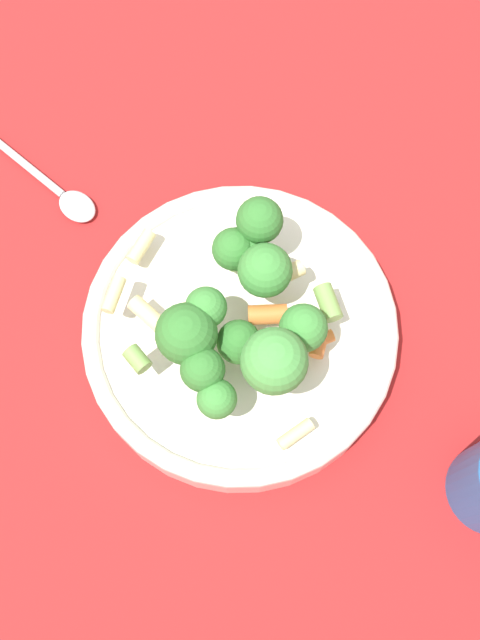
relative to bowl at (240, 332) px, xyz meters
The scene contains 4 objects.
ground_plane 0.02m from the bowl, ahead, with size 3.00×3.00×0.00m, color maroon.
bowl is the anchor object (origin of this frame).
pasta_salad 0.06m from the bowl, 32.49° to the right, with size 0.20×0.16×0.09m.
spoon 0.22m from the bowl, behind, with size 0.17×0.04×0.01m.
Camera 1 is at (0.14, -0.12, 0.58)m, focal length 42.00 mm.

